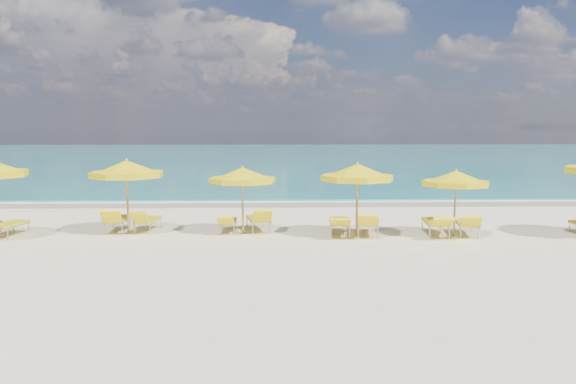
{
  "coord_description": "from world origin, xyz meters",
  "views": [
    {
      "loc": [
        -0.59,
        -17.37,
        3.39
      ],
      "look_at": [
        0.0,
        1.5,
        1.2
      ],
      "focal_mm": 35.0,
      "sensor_mm": 36.0,
      "label": 1
    }
  ],
  "objects": [
    {
      "name": "lounger_3_left",
      "position": [
        -1.99,
        0.7,
        0.2
      ],
      "size": [
        0.57,
        1.64,
        0.69
      ],
      "rotation": [
        0.0,
        0.0,
        -0.01
      ],
      "color": "#A5A8AD",
      "rests_on": "ground"
    },
    {
      "name": "lounger_2_right",
      "position": [
        -4.64,
        0.94,
        0.21
      ],
      "size": [
        0.75,
        1.73,
        0.79
      ],
      "rotation": [
        0.0,
        0.0,
        -0.12
      ],
      "color": "#A5A8AD",
      "rests_on": "ground"
    },
    {
      "name": "lounger_5_left",
      "position": [
        4.62,
        -0.08,
        0.24
      ],
      "size": [
        0.83,
        2.08,
        0.78
      ],
      "rotation": [
        0.0,
        0.0,
        -0.09
      ],
      "color": "#A5A8AD",
      "rests_on": "ground"
    },
    {
      "name": "lounger_4_right",
      "position": [
        2.48,
        0.03,
        0.24
      ],
      "size": [
        0.92,
        2.01,
        0.85
      ],
      "rotation": [
        0.0,
        0.0,
        -0.15
      ],
      "color": "#A5A8AD",
      "rests_on": "ground"
    },
    {
      "name": "wet_sand_band",
      "position": [
        0.0,
        7.4,
        0.0
      ],
      "size": [
        120.0,
        2.6,
        0.01
      ],
      "primitive_type": "cube",
      "color": "tan",
      "rests_on": "ground"
    },
    {
      "name": "whitecap_far",
      "position": [
        8.0,
        24.0,
        0.0
      ],
      "size": [
        18.0,
        0.3,
        0.05
      ],
      "primitive_type": "cube",
      "color": "white",
      "rests_on": "ground"
    },
    {
      "name": "lounger_2_left",
      "position": [
        -5.61,
        0.85,
        0.24
      ],
      "size": [
        0.73,
        1.89,
        0.89
      ],
      "rotation": [
        0.0,
        0.0,
        0.05
      ],
      "color": "#A5A8AD",
      "rests_on": "ground"
    },
    {
      "name": "foam_line",
      "position": [
        0.0,
        8.2,
        0.0
      ],
      "size": [
        120.0,
        1.2,
        0.03
      ],
      "primitive_type": "cube",
      "color": "white",
      "rests_on": "ground"
    },
    {
      "name": "umbrella_2",
      "position": [
        -5.17,
        0.59,
        2.04
      ],
      "size": [
        2.98,
        2.98,
        2.4
      ],
      "rotation": [
        0.0,
        0.0,
        -0.31
      ],
      "color": "tan",
      "rests_on": "ground"
    },
    {
      "name": "lounger_3_right",
      "position": [
        -1.0,
        0.85,
        0.23
      ],
      "size": [
        0.93,
        1.87,
        0.86
      ],
      "rotation": [
        0.0,
        0.0,
        0.19
      ],
      "color": "#A5A8AD",
      "rests_on": "ground"
    },
    {
      "name": "lounger_1_right",
      "position": [
        -8.77,
        0.21,
        0.21
      ],
      "size": [
        0.79,
        1.86,
        0.67
      ],
      "rotation": [
        0.0,
        0.0,
        -0.12
      ],
      "color": "#A5A8AD",
      "rests_on": "ground"
    },
    {
      "name": "lounger_5_right",
      "position": [
        5.6,
        -0.1,
        0.22
      ],
      "size": [
        0.9,
        1.85,
        0.8
      ],
      "rotation": [
        0.0,
        0.0,
        -0.18
      ],
      "color": "#A5A8AD",
      "rests_on": "ground"
    },
    {
      "name": "umbrella_3",
      "position": [
        -1.48,
        0.4,
        1.85
      ],
      "size": [
        2.6,
        2.6,
        2.17
      ],
      "rotation": [
        0.0,
        0.0,
        0.24
      ],
      "color": "tan",
      "rests_on": "ground"
    },
    {
      "name": "ground_plane",
      "position": [
        0.0,
        0.0,
        0.0
      ],
      "size": [
        120.0,
        120.0,
        0.0
      ],
      "primitive_type": "plane",
      "color": "beige"
    },
    {
      "name": "ocean",
      "position": [
        0.0,
        48.0,
        0.0
      ],
      "size": [
        120.0,
        80.0,
        0.3
      ],
      "primitive_type": "cube",
      "color": "#147272",
      "rests_on": "ground"
    },
    {
      "name": "umbrella_4",
      "position": [
        2.09,
        -0.18,
        1.98
      ],
      "size": [
        2.51,
        2.51,
        2.32
      ],
      "rotation": [
        0.0,
        0.0,
        0.1
      ],
      "color": "tan",
      "rests_on": "ground"
    },
    {
      "name": "lounger_4_left",
      "position": [
        1.59,
        0.09,
        0.23
      ],
      "size": [
        0.82,
        2.05,
        0.75
      ],
      "rotation": [
        0.0,
        0.0,
        -0.09
      ],
      "color": "#A5A8AD",
      "rests_on": "ground"
    },
    {
      "name": "whitecap_near",
      "position": [
        -6.0,
        17.0,
        0.0
      ],
      "size": [
        14.0,
        0.36,
        0.05
      ],
      "primitive_type": "cube",
      "color": "white",
      "rests_on": "ground"
    },
    {
      "name": "umbrella_5",
      "position": [
        5.12,
        -0.32,
        1.8
      ],
      "size": [
        2.14,
        2.14,
        2.11
      ],
      "rotation": [
        0.0,
        0.0,
        -0.03
      ],
      "color": "tan",
      "rests_on": "ground"
    }
  ]
}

